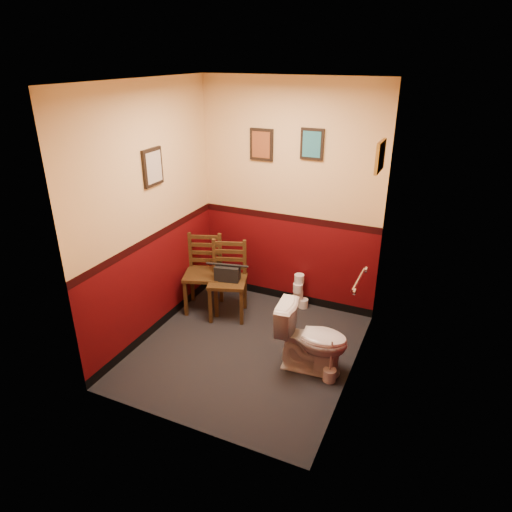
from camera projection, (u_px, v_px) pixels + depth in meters
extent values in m
cube|color=black|center=(246.00, 350.00, 4.88)|extent=(2.20, 2.40, 0.00)
cube|color=silver|center=(244.00, 80.00, 3.78)|extent=(2.20, 2.40, 0.00)
cube|color=#4A0609|center=(289.00, 198.00, 5.33)|extent=(2.20, 0.00, 2.70)
cube|color=#4A0609|center=(175.00, 286.00, 3.33)|extent=(2.20, 0.00, 2.70)
cube|color=#4A0609|center=(150.00, 217.00, 4.74)|extent=(0.00, 2.40, 2.70)
cube|color=#4A0609|center=(361.00, 251.00, 3.92)|extent=(0.00, 2.40, 2.70)
cylinder|color=silver|center=(359.00, 280.00, 4.30)|extent=(0.03, 0.50, 0.03)
cylinder|color=silver|center=(355.00, 292.00, 4.09)|extent=(0.02, 0.06, 0.06)
cylinder|color=silver|center=(366.00, 270.00, 4.51)|extent=(0.02, 0.06, 0.06)
cube|color=black|center=(262.00, 145.00, 5.20)|extent=(0.28, 0.03, 0.36)
cube|color=brown|center=(261.00, 145.00, 5.19)|extent=(0.22, 0.01, 0.30)
cube|color=black|center=(312.00, 144.00, 4.96)|extent=(0.26, 0.03, 0.34)
cube|color=#266B79|center=(312.00, 144.00, 4.94)|extent=(0.20, 0.01, 0.28)
cube|color=black|center=(153.00, 167.00, 4.62)|extent=(0.03, 0.30, 0.38)
cube|color=#B9A791|center=(154.00, 167.00, 4.61)|extent=(0.01, 0.24, 0.31)
cube|color=olive|center=(380.00, 156.00, 4.14)|extent=(0.03, 0.34, 0.28)
cube|color=#B9A791|center=(378.00, 156.00, 4.15)|extent=(0.01, 0.28, 0.22)
imported|color=white|center=(312.00, 339.00, 4.47)|extent=(0.74, 0.46, 0.69)
cylinder|color=silver|center=(329.00, 375.00, 4.41)|extent=(0.13, 0.13, 0.13)
cylinder|color=silver|center=(331.00, 357.00, 4.32)|extent=(0.02, 0.02, 0.36)
cube|color=#452D14|center=(203.00, 275.00, 5.50)|extent=(0.55, 0.55, 0.04)
cube|color=#452D14|center=(186.00, 298.00, 5.44)|extent=(0.05, 0.05, 0.46)
cube|color=#452D14|center=(192.00, 284.00, 5.77)|extent=(0.05, 0.05, 0.46)
cube|color=#452D14|center=(216.00, 300.00, 5.41)|extent=(0.05, 0.05, 0.46)
cube|color=#452D14|center=(221.00, 285.00, 5.74)|extent=(0.05, 0.05, 0.46)
cube|color=#452D14|center=(190.00, 250.00, 5.59)|extent=(0.05, 0.05, 0.46)
cube|color=#452D14|center=(220.00, 251.00, 5.56)|extent=(0.05, 0.05, 0.46)
cube|color=#452D14|center=(206.00, 260.00, 5.63)|extent=(0.34, 0.14, 0.05)
cube|color=#452D14|center=(205.00, 253.00, 5.58)|extent=(0.34, 0.14, 0.05)
cube|color=#452D14|center=(205.00, 245.00, 5.54)|extent=(0.34, 0.14, 0.05)
cube|color=#452D14|center=(204.00, 237.00, 5.50)|extent=(0.34, 0.14, 0.05)
cube|color=#452D14|center=(228.00, 282.00, 5.34)|extent=(0.54, 0.54, 0.04)
cube|color=#452D14|center=(210.00, 306.00, 5.28)|extent=(0.05, 0.05, 0.46)
cube|color=#452D14|center=(216.00, 291.00, 5.62)|extent=(0.05, 0.05, 0.46)
cube|color=#452D14|center=(242.00, 307.00, 5.26)|extent=(0.05, 0.05, 0.46)
cube|color=#452D14|center=(245.00, 292.00, 5.59)|extent=(0.05, 0.05, 0.46)
cube|color=#452D14|center=(214.00, 257.00, 5.43)|extent=(0.05, 0.05, 0.46)
cube|color=#452D14|center=(245.00, 258.00, 5.40)|extent=(0.05, 0.05, 0.46)
cube|color=#452D14|center=(230.00, 267.00, 5.47)|extent=(0.33, 0.14, 0.05)
cube|color=#452D14|center=(229.00, 259.00, 5.43)|extent=(0.33, 0.14, 0.05)
cube|color=#452D14|center=(229.00, 252.00, 5.39)|extent=(0.33, 0.14, 0.05)
cube|color=#452D14|center=(229.00, 244.00, 5.35)|extent=(0.33, 0.14, 0.05)
cube|color=black|center=(227.00, 273.00, 5.30)|extent=(0.31, 0.20, 0.18)
cylinder|color=black|center=(227.00, 265.00, 5.25)|extent=(0.25, 0.08, 0.02)
cylinder|color=silver|center=(293.00, 301.00, 5.73)|extent=(0.12, 0.12, 0.11)
cylinder|color=silver|center=(303.00, 303.00, 5.68)|extent=(0.12, 0.12, 0.11)
cylinder|color=silver|center=(298.00, 295.00, 5.65)|extent=(0.12, 0.12, 0.11)
cylinder|color=silver|center=(298.00, 288.00, 5.59)|extent=(0.12, 0.12, 0.11)
cylinder|color=silver|center=(299.00, 279.00, 5.57)|extent=(0.12, 0.12, 0.11)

